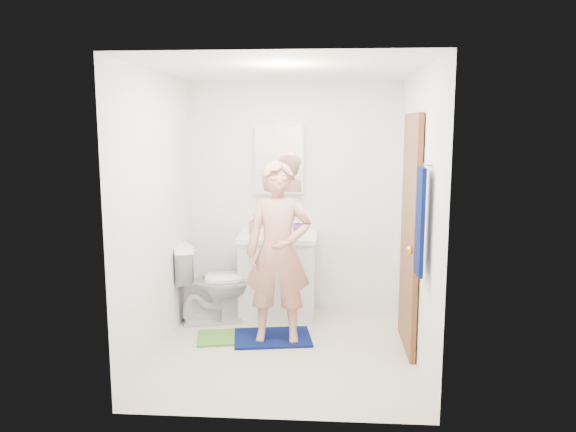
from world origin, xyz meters
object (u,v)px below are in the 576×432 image
object	(u,v)px
medicine_cabinet	(280,160)
man	(278,252)
vanity_cabinet	(278,277)
toothbrush_cup	(299,229)
toilet	(214,283)
towel	(420,222)
soap_dispenser	(255,224)

from	to	relation	value
medicine_cabinet	man	xyz separation A→B (m)	(0.07, -0.96, -0.77)
vanity_cabinet	man	bearing A→B (deg)	-84.55
man	vanity_cabinet	bearing A→B (deg)	93.95
medicine_cabinet	toothbrush_cup	bearing A→B (deg)	-37.22
toilet	man	bearing A→B (deg)	-143.16
vanity_cabinet	medicine_cabinet	xyz separation A→B (m)	(0.00, 0.22, 1.20)
vanity_cabinet	toilet	size ratio (longest dim) A/B	1.01
medicine_cabinet	toothbrush_cup	xyz separation A→B (m)	(0.21, -0.16, -0.70)
medicine_cabinet	man	bearing A→B (deg)	-85.83
towel	soap_dispenser	world-z (taller)	towel
vanity_cabinet	toilet	xyz separation A→B (m)	(-0.62, -0.24, -0.00)
towel	toothbrush_cup	world-z (taller)	towel
soap_dispenser	toilet	bearing A→B (deg)	-149.46
towel	soap_dispenser	size ratio (longest dim) A/B	3.81
vanity_cabinet	soap_dispenser	xyz separation A→B (m)	(-0.24, -0.01, 0.56)
towel	toothbrush_cup	xyz separation A→B (m)	(-0.97, 1.55, -0.35)
toilet	toothbrush_cup	size ratio (longest dim) A/B	6.04
vanity_cabinet	towel	bearing A→B (deg)	-51.53
towel	soap_dispenser	distance (m)	2.07
towel	toilet	distance (m)	2.35
toothbrush_cup	man	distance (m)	0.81
medicine_cabinet	soap_dispenser	distance (m)	0.73
toothbrush_cup	man	size ratio (longest dim) A/B	0.08
man	soap_dispenser	bearing A→B (deg)	111.52
vanity_cabinet	soap_dispenser	bearing A→B (deg)	-177.35
medicine_cabinet	toilet	size ratio (longest dim) A/B	0.88
vanity_cabinet	towel	distance (m)	2.08
towel	man	distance (m)	1.41
vanity_cabinet	toothbrush_cup	distance (m)	0.55
towel	man	xyz separation A→B (m)	(-1.11, 0.75, -0.42)
toothbrush_cup	vanity_cabinet	bearing A→B (deg)	-163.50
soap_dispenser	towel	bearing A→B (deg)	-46.14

